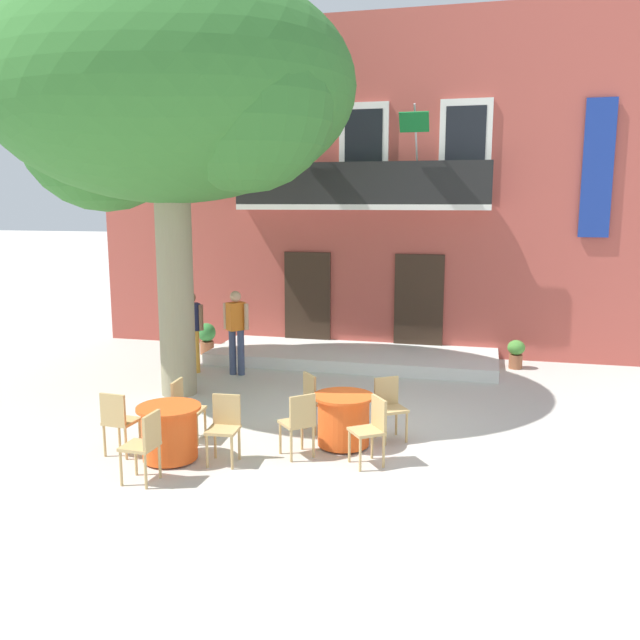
{
  "coord_description": "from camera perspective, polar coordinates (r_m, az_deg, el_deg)",
  "views": [
    {
      "loc": [
        1.83,
        -10.03,
        3.46
      ],
      "look_at": [
        -1.12,
        1.77,
        1.3
      ],
      "focal_mm": 37.54,
      "sensor_mm": 36.0,
      "label": 1
    }
  ],
  "objects": [
    {
      "name": "cafe_chair_middle_3",
      "position": [
        9.95,
        5.91,
        -7.12
      ],
      "size": [
        0.55,
        0.55,
        0.91
      ],
      "color": "tan",
      "rests_on": "ground"
    },
    {
      "name": "ground_planter_right",
      "position": [
        14.6,
        16.37,
        -2.68
      ],
      "size": [
        0.36,
        0.36,
        0.61
      ],
      "color": "#995638",
      "rests_on": "ground"
    },
    {
      "name": "cafe_chair_near_tree_0",
      "position": [
        10.0,
        -11.48,
        -7.18
      ],
      "size": [
        0.43,
        0.43,
        0.91
      ],
      "color": "tan",
      "rests_on": "ground"
    },
    {
      "name": "cafe_table_middle",
      "position": [
        9.64,
        2.01,
        -8.5
      ],
      "size": [
        0.86,
        0.86,
        0.76
      ],
      "color": "#EA561E",
      "rests_on": "ground"
    },
    {
      "name": "building_facade",
      "position": [
        17.24,
        4.95,
        10.99
      ],
      "size": [
        13.0,
        5.09,
        7.5
      ],
      "color": "#B24C42",
      "rests_on": "ground"
    },
    {
      "name": "ground_plane",
      "position": [
        10.77,
        3.54,
        -8.7
      ],
      "size": [
        120.0,
        120.0,
        0.0
      ],
      "primitive_type": "plane",
      "color": "beige"
    },
    {
      "name": "plane_tree",
      "position": [
        12.29,
        -13.11,
        17.95
      ],
      "size": [
        6.56,
        5.76,
        7.26
      ],
      "color": "gray",
      "rests_on": "ground"
    },
    {
      "name": "pedestrian_mid_plaza",
      "position": [
        13.83,
        -10.91,
        -0.62
      ],
      "size": [
        0.53,
        0.4,
        1.66
      ],
      "color": "gold",
      "rests_on": "ground"
    },
    {
      "name": "cafe_chair_near_tree_3",
      "position": [
        9.13,
        -8.14,
        -8.76
      ],
      "size": [
        0.43,
        0.43,
        0.91
      ],
      "color": "tan",
      "rests_on": "ground"
    },
    {
      "name": "pedestrian_near_entrance",
      "position": [
        13.5,
        -7.16,
        -0.65
      ],
      "size": [
        0.53,
        0.4,
        1.71
      ],
      "color": "#384260",
      "rests_on": "ground"
    },
    {
      "name": "cafe_chair_near_tree_2",
      "position": [
        8.67,
        -14.7,
        -10.05
      ],
      "size": [
        0.41,
        0.41,
        0.91
      ],
      "color": "tan",
      "rests_on": "ground"
    },
    {
      "name": "entrance_step_platform",
      "position": [
        14.62,
        2.82,
        -3.13
      ],
      "size": [
        6.15,
        2.12,
        0.25
      ],
      "primitive_type": "cube",
      "color": "silver",
      "rests_on": "ground"
    },
    {
      "name": "cafe_chair_middle_1",
      "position": [
        9.18,
        -1.79,
        -8.55
      ],
      "size": [
        0.57,
        0.57,
        0.91
      ],
      "color": "tan",
      "rests_on": "ground"
    },
    {
      "name": "cafe_chair_middle_0",
      "position": [
        10.2,
        -0.36,
        -6.63
      ],
      "size": [
        0.56,
        0.56,
        0.91
      ],
      "color": "tan",
      "rests_on": "ground"
    },
    {
      "name": "cafe_chair_middle_2",
      "position": [
        8.98,
        4.43,
        -9.01
      ],
      "size": [
        0.56,
        0.56,
        0.91
      ],
      "color": "tan",
      "rests_on": "ground"
    },
    {
      "name": "ground_planter_left",
      "position": [
        15.58,
        -9.63,
        -1.41
      ],
      "size": [
        0.41,
        0.41,
        0.71
      ],
      "color": "#995638",
      "rests_on": "ground"
    },
    {
      "name": "cafe_chair_near_tree_1",
      "position": [
        9.65,
        -16.84,
        -8.07
      ],
      "size": [
        0.43,
        0.43,
        0.91
      ],
      "color": "tan",
      "rests_on": "ground"
    },
    {
      "name": "cafe_table_near_tree",
      "position": [
        9.36,
        -12.7,
        -9.33
      ],
      "size": [
        0.86,
        0.86,
        0.76
      ],
      "color": "#EA561E",
      "rests_on": "ground"
    }
  ]
}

